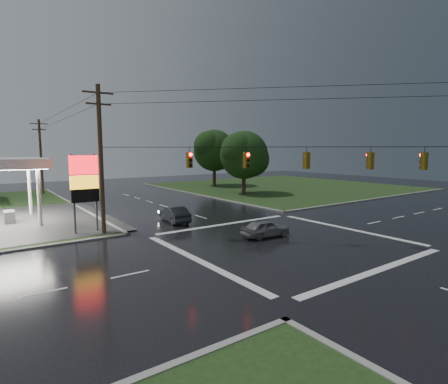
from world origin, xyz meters
TOP-DOWN VIEW (x-y plane):
  - ground at (0.00, 0.00)m, footprint 120.00×120.00m
  - grass_ne at (26.00, 26.00)m, footprint 36.00×36.00m
  - pylon_sign at (-10.50, 10.50)m, footprint 2.00×0.35m
  - utility_pole_nw at (-9.50, 9.50)m, footprint 2.20×0.32m
  - utility_pole_n at (-9.50, 38.00)m, footprint 2.20×0.32m
  - traffic_signals at (0.02, -0.02)m, footprint 26.87×26.87m
  - tree_ne_near at (14.14, 21.99)m, footprint 7.99×6.80m
  - tree_ne_far at (17.15, 33.99)m, footprint 8.46×7.20m
  - car_north at (-3.14, 10.33)m, footprint 1.94×4.39m
  - car_crossing at (-0.17, 1.77)m, footprint 3.85×1.84m

SIDE VIEW (x-z plane):
  - ground at x=0.00m, z-range 0.00..0.00m
  - grass_ne at x=26.00m, z-range 0.00..0.08m
  - car_crossing at x=-0.17m, z-range 0.00..1.27m
  - car_north at x=-3.14m, z-range 0.00..1.40m
  - pylon_sign at x=-10.50m, z-range 1.01..7.01m
  - utility_pole_n at x=-9.50m, z-range 0.22..10.72m
  - tree_ne_near at x=14.14m, z-range 1.07..10.05m
  - utility_pole_nw at x=-9.50m, z-range 0.22..11.22m
  - tree_ne_far at x=17.15m, z-range 1.28..11.08m
  - traffic_signals at x=0.02m, z-range 5.75..7.22m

